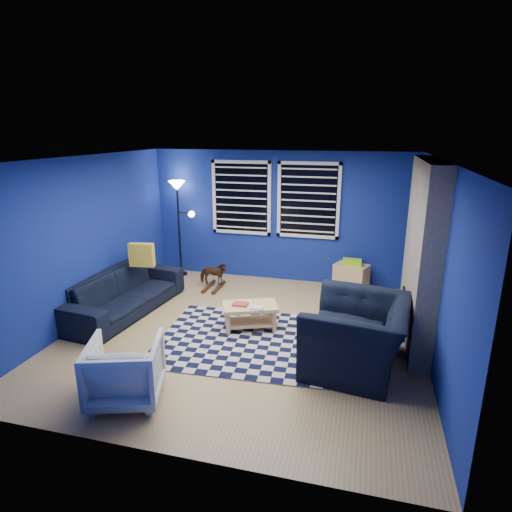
{
  "coord_description": "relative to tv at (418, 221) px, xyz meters",
  "views": [
    {
      "loc": [
        1.61,
        -5.43,
        2.86
      ],
      "look_at": [
        0.11,
        0.3,
        1.11
      ],
      "focal_mm": 30.0,
      "sensor_mm": 36.0,
      "label": 1
    }
  ],
  "objects": [
    {
      "name": "cabinet",
      "position": [
        -1.02,
        0.25,
        -1.14
      ],
      "size": [
        0.68,
        0.57,
        0.58
      ],
      "rotation": [
        0.0,
        0.0,
        -0.37
      ],
      "color": "tan",
      "rests_on": "floor"
    },
    {
      "name": "sofa",
      "position": [
        -4.55,
        -1.73,
        -1.06
      ],
      "size": [
        2.38,
        1.14,
        0.67
      ],
      "primitive_type": "imported",
      "rotation": [
        0.0,
        0.0,
        1.46
      ],
      "color": "black",
      "rests_on": "floor"
    },
    {
      "name": "coffee_table",
      "position": [
        -2.4,
        -1.81,
        -1.12
      ],
      "size": [
        0.92,
        0.73,
        0.4
      ],
      "rotation": [
        0.0,
        0.0,
        0.38
      ],
      "color": "tan",
      "rests_on": "rug"
    },
    {
      "name": "floor",
      "position": [
        -2.45,
        -2.0,
        -1.4
      ],
      "size": [
        5.0,
        5.0,
        0.0
      ],
      "primitive_type": "plane",
      "color": "tan",
      "rests_on": "ground"
    },
    {
      "name": "armchair_big",
      "position": [
        -0.84,
        -2.51,
        -0.96
      ],
      "size": [
        1.48,
        1.34,
        0.87
      ],
      "primitive_type": "imported",
      "rotation": [
        0.0,
        0.0,
        -1.7
      ],
      "color": "black",
      "rests_on": "floor"
    },
    {
      "name": "armchair_bent",
      "position": [
        -3.25,
        -3.83,
        -1.05
      ],
      "size": [
        0.96,
        0.97,
        0.71
      ],
      "primitive_type": "imported",
      "rotation": [
        0.0,
        0.0,
        3.46
      ],
      "color": "gray",
      "rests_on": "floor"
    },
    {
      "name": "fireplace",
      "position": [
        -0.09,
        -1.5,
        -0.2
      ],
      "size": [
        0.65,
        2.0,
        2.5
      ],
      "color": "gray",
      "rests_on": "floor"
    },
    {
      "name": "throw_pillow",
      "position": [
        -4.4,
        -1.33,
        -0.53
      ],
      "size": [
        0.42,
        0.18,
        0.39
      ],
      "primitive_type": "cube",
      "rotation": [
        0.0,
        0.0,
        0.15
      ],
      "color": "gold",
      "rests_on": "sofa"
    },
    {
      "name": "rocking_horse",
      "position": [
        -3.51,
        -0.36,
        -1.11
      ],
      "size": [
        0.31,
        0.55,
        0.44
      ],
      "primitive_type": "imported",
      "rotation": [
        0.0,
        0.0,
        1.71
      ],
      "color": "#432115",
      "rests_on": "floor"
    },
    {
      "name": "wall_right",
      "position": [
        0.05,
        -2.0,
        -0.15
      ],
      "size": [
        0.0,
        5.0,
        5.0
      ],
      "primitive_type": "plane",
      "rotation": [
        1.57,
        0.0,
        -1.57
      ],
      "color": "navy",
      "rests_on": "floor"
    },
    {
      "name": "floor_lamp",
      "position": [
        -4.41,
        0.25,
        0.17
      ],
      "size": [
        0.52,
        0.32,
        1.91
      ],
      "color": "black",
      "rests_on": "floor"
    },
    {
      "name": "window_right",
      "position": [
        -1.9,
        0.46,
        0.2
      ],
      "size": [
        1.17,
        0.06,
        1.42
      ],
      "color": "black",
      "rests_on": "wall_back"
    },
    {
      "name": "wall_back",
      "position": [
        -2.45,
        0.5,
        -0.15
      ],
      "size": [
        5.0,
        0.0,
        5.0
      ],
      "primitive_type": "plane",
      "rotation": [
        1.57,
        0.0,
        0.0
      ],
      "color": "navy",
      "rests_on": "floor"
    },
    {
      "name": "window_left",
      "position": [
        -3.2,
        0.46,
        0.2
      ],
      "size": [
        1.17,
        0.06,
        1.42
      ],
      "color": "black",
      "rests_on": "wall_back"
    },
    {
      "name": "rug",
      "position": [
        -2.31,
        -2.18,
        -1.39
      ],
      "size": [
        2.6,
        2.13,
        0.02
      ],
      "primitive_type": "cube",
      "rotation": [
        0.0,
        0.0,
        0.05
      ],
      "color": "black",
      "rests_on": "floor"
    },
    {
      "name": "wall_left",
      "position": [
        -4.95,
        -2.0,
        -0.15
      ],
      "size": [
        0.0,
        5.0,
        5.0
      ],
      "primitive_type": "plane",
      "rotation": [
        1.57,
        0.0,
        1.57
      ],
      "color": "navy",
      "rests_on": "floor"
    },
    {
      "name": "tv",
      "position": [
        0.0,
        0.0,
        0.0
      ],
      "size": [
        0.07,
        1.0,
        0.58
      ],
      "color": "black",
      "rests_on": "wall_right"
    },
    {
      "name": "ceiling",
      "position": [
        -2.45,
        -2.0,
        1.1
      ],
      "size": [
        5.0,
        5.0,
        0.0
      ],
      "primitive_type": "plane",
      "rotation": [
        3.14,
        0.0,
        0.0
      ],
      "color": "white",
      "rests_on": "wall_back"
    }
  ]
}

